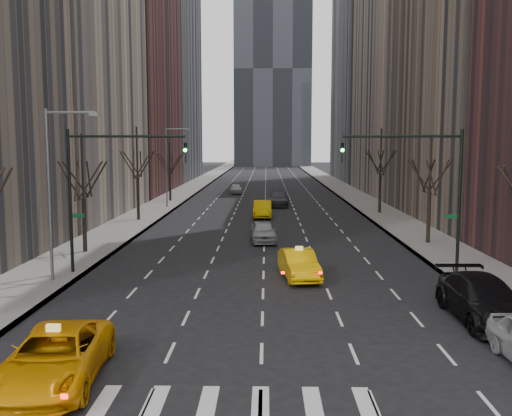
{
  "coord_description": "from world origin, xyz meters",
  "views": [
    {
      "loc": [
        0.16,
        -19.42,
        7.4
      ],
      "look_at": [
        -0.47,
        14.58,
        3.5
      ],
      "focal_mm": 40.0,
      "sensor_mm": 36.0,
      "label": 1
    }
  ],
  "objects_px": {
    "silver_sedan_ahead": "(263,232)",
    "parked_suv_black": "(483,299)",
    "taxi_suv": "(55,357)",
    "taxi_sedan": "(299,264)"
  },
  "relations": [
    {
      "from": "taxi_suv",
      "to": "parked_suv_black",
      "type": "xyz_separation_m",
      "value": [
        15.56,
        6.51,
        0.09
      ]
    },
    {
      "from": "silver_sedan_ahead",
      "to": "parked_suv_black",
      "type": "distance_m",
      "value": 21.02
    },
    {
      "from": "silver_sedan_ahead",
      "to": "taxi_suv",
      "type": "bearing_deg",
      "value": -108.08
    },
    {
      "from": "taxi_sedan",
      "to": "parked_suv_black",
      "type": "height_order",
      "value": "parked_suv_black"
    },
    {
      "from": "taxi_suv",
      "to": "parked_suv_black",
      "type": "height_order",
      "value": "parked_suv_black"
    },
    {
      "from": "silver_sedan_ahead",
      "to": "parked_suv_black",
      "type": "height_order",
      "value": "parked_suv_black"
    },
    {
      "from": "silver_sedan_ahead",
      "to": "parked_suv_black",
      "type": "relative_size",
      "value": 0.74
    },
    {
      "from": "taxi_sedan",
      "to": "parked_suv_black",
      "type": "bearing_deg",
      "value": -53.25
    },
    {
      "from": "taxi_sedan",
      "to": "taxi_suv",
      "type": "bearing_deg",
      "value": -128.77
    },
    {
      "from": "taxi_suv",
      "to": "taxi_sedan",
      "type": "xyz_separation_m",
      "value": [
        8.31,
        13.87,
        -0.04
      ]
    }
  ]
}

